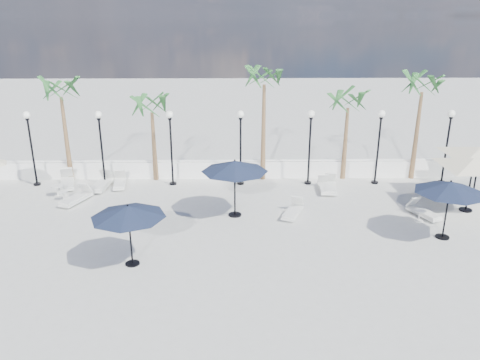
{
  "coord_description": "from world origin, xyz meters",
  "views": [
    {
      "loc": [
        -0.39,
        -16.33,
        8.25
      ],
      "look_at": [
        -0.09,
        2.85,
        1.5
      ],
      "focal_mm": 35.0,
      "sensor_mm": 36.0,
      "label": 1
    }
  ],
  "objects_px": {
    "lounger_0": "(76,198)",
    "lounger_7": "(324,187)",
    "lounger_3": "(120,182)",
    "parasol_navy_left": "(128,212)",
    "lounger_6": "(424,212)",
    "lounger_2": "(102,184)",
    "parasol_navy_mid": "(235,166)",
    "lounger_4": "(293,211)",
    "lounger_1": "(67,182)",
    "parasol_cream_sq_b": "(474,159)",
    "parasol_navy_right": "(450,187)",
    "lounger_5": "(330,186)"
  },
  "relations": [
    {
      "from": "lounger_1",
      "to": "lounger_7",
      "type": "relative_size",
      "value": 1.22
    },
    {
      "from": "lounger_2",
      "to": "lounger_6",
      "type": "relative_size",
      "value": 1.16
    },
    {
      "from": "lounger_7",
      "to": "parasol_navy_left",
      "type": "xyz_separation_m",
      "value": [
        -8.09,
        -7.13,
        1.79
      ]
    },
    {
      "from": "lounger_3",
      "to": "lounger_7",
      "type": "bearing_deg",
      "value": -13.91
    },
    {
      "from": "lounger_6",
      "to": "parasol_navy_right",
      "type": "xyz_separation_m",
      "value": [
        -0.04,
        -2.06,
        1.9
      ]
    },
    {
      "from": "lounger_5",
      "to": "parasol_cream_sq_b",
      "type": "xyz_separation_m",
      "value": [
        5.59,
        -2.59,
        2.2
      ]
    },
    {
      "from": "parasol_navy_mid",
      "to": "parasol_navy_right",
      "type": "xyz_separation_m",
      "value": [
        8.16,
        -2.3,
        -0.14
      ]
    },
    {
      "from": "lounger_2",
      "to": "lounger_7",
      "type": "height_order",
      "value": "lounger_2"
    },
    {
      "from": "lounger_2",
      "to": "lounger_0",
      "type": "bearing_deg",
      "value": -105.88
    },
    {
      "from": "parasol_navy_left",
      "to": "lounger_2",
      "type": "bearing_deg",
      "value": 111.74
    },
    {
      "from": "parasol_navy_left",
      "to": "parasol_navy_mid",
      "type": "xyz_separation_m",
      "value": [
        3.62,
        4.21,
        0.24
      ]
    },
    {
      "from": "lounger_3",
      "to": "lounger_4",
      "type": "bearing_deg",
      "value": -33.75
    },
    {
      "from": "lounger_0",
      "to": "lounger_1",
      "type": "xyz_separation_m",
      "value": [
        -1.13,
        2.15,
        0.02
      ]
    },
    {
      "from": "lounger_3",
      "to": "parasol_navy_left",
      "type": "height_order",
      "value": "parasol_navy_left"
    },
    {
      "from": "lounger_7",
      "to": "parasol_navy_left",
      "type": "distance_m",
      "value": 10.94
    },
    {
      "from": "lounger_5",
      "to": "parasol_cream_sq_b",
      "type": "distance_m",
      "value": 6.54
    },
    {
      "from": "lounger_0",
      "to": "lounger_7",
      "type": "relative_size",
      "value": 1.14
    },
    {
      "from": "lounger_6",
      "to": "parasol_navy_left",
      "type": "xyz_separation_m",
      "value": [
        -11.82,
        -3.96,
        1.79
      ]
    },
    {
      "from": "lounger_6",
      "to": "parasol_cream_sq_b",
      "type": "xyz_separation_m",
      "value": [
        2.16,
        0.61,
        2.22
      ]
    },
    {
      "from": "lounger_4",
      "to": "lounger_7",
      "type": "xyz_separation_m",
      "value": [
        1.93,
        2.99,
        -0.01
      ]
    },
    {
      "from": "parasol_navy_right",
      "to": "lounger_5",
      "type": "bearing_deg",
      "value": 122.79
    },
    {
      "from": "lounger_2",
      "to": "parasol_navy_mid",
      "type": "relative_size",
      "value": 0.71
    },
    {
      "from": "lounger_3",
      "to": "lounger_6",
      "type": "height_order",
      "value": "lounger_3"
    },
    {
      "from": "lounger_1",
      "to": "parasol_navy_right",
      "type": "distance_m",
      "value": 17.86
    },
    {
      "from": "lounger_4",
      "to": "parasol_cream_sq_b",
      "type": "distance_m",
      "value": 8.14
    },
    {
      "from": "lounger_4",
      "to": "parasol_cream_sq_b",
      "type": "xyz_separation_m",
      "value": [
        7.82,
        0.43,
        2.22
      ]
    },
    {
      "from": "lounger_6",
      "to": "parasol_navy_right",
      "type": "bearing_deg",
      "value": -114.34
    },
    {
      "from": "parasol_navy_mid",
      "to": "parasol_cream_sq_b",
      "type": "bearing_deg",
      "value": 2.04
    },
    {
      "from": "lounger_0",
      "to": "lounger_7",
      "type": "xyz_separation_m",
      "value": [
        11.87,
        1.31,
        -0.02
      ]
    },
    {
      "from": "lounger_0",
      "to": "lounger_3",
      "type": "relative_size",
      "value": 1.08
    },
    {
      "from": "parasol_navy_mid",
      "to": "lounger_5",
      "type": "bearing_deg",
      "value": 31.87
    },
    {
      "from": "lounger_2",
      "to": "parasol_cream_sq_b",
      "type": "xyz_separation_m",
      "value": [
        17.05,
        -3.14,
        2.18
      ]
    },
    {
      "from": "parasol_navy_mid",
      "to": "lounger_7",
      "type": "bearing_deg",
      "value": 33.24
    },
    {
      "from": "lounger_1",
      "to": "parasol_cream_sq_b",
      "type": "distance_m",
      "value": 19.31
    },
    {
      "from": "lounger_3",
      "to": "lounger_7",
      "type": "relative_size",
      "value": 1.06
    },
    {
      "from": "lounger_1",
      "to": "lounger_2",
      "type": "relative_size",
      "value": 1.01
    },
    {
      "from": "lounger_3",
      "to": "lounger_6",
      "type": "bearing_deg",
      "value": -25.2
    },
    {
      "from": "lounger_1",
      "to": "parasol_navy_right",
      "type": "height_order",
      "value": "parasol_navy_right"
    },
    {
      "from": "parasol_cream_sq_b",
      "to": "lounger_6",
      "type": "bearing_deg",
      "value": -164.11
    },
    {
      "from": "lounger_7",
      "to": "parasol_navy_mid",
      "type": "xyz_separation_m",
      "value": [
        -4.47,
        -2.93,
        2.04
      ]
    },
    {
      "from": "lounger_7",
      "to": "parasol_navy_right",
      "type": "relative_size",
      "value": 0.63
    },
    {
      "from": "lounger_6",
      "to": "lounger_3",
      "type": "bearing_deg",
      "value": 140.74
    },
    {
      "from": "lounger_1",
      "to": "parasol_navy_right",
      "type": "xyz_separation_m",
      "value": [
        16.69,
        -6.07,
        1.86
      ]
    },
    {
      "from": "lounger_1",
      "to": "lounger_6",
      "type": "distance_m",
      "value": 17.2
    },
    {
      "from": "lounger_1",
      "to": "lounger_7",
      "type": "bearing_deg",
      "value": -21.87
    },
    {
      "from": "lounger_2",
      "to": "lounger_7",
      "type": "xyz_separation_m",
      "value": [
        11.17,
        -0.58,
        -0.04
      ]
    },
    {
      "from": "lounger_6",
      "to": "parasol_navy_mid",
      "type": "relative_size",
      "value": 0.61
    },
    {
      "from": "parasol_cream_sq_b",
      "to": "lounger_0",
      "type": "bearing_deg",
      "value": 175.98
    },
    {
      "from": "lounger_7",
      "to": "parasol_cream_sq_b",
      "type": "bearing_deg",
      "value": -20.57
    },
    {
      "from": "lounger_1",
      "to": "lounger_2",
      "type": "bearing_deg",
      "value": -26.15
    }
  ]
}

